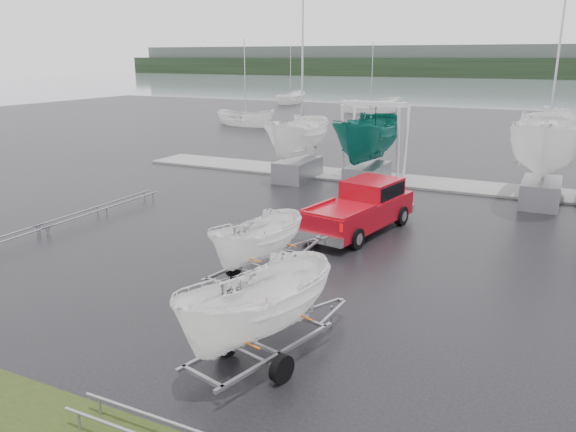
{
  "coord_description": "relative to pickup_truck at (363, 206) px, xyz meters",
  "views": [
    {
      "loc": [
        7.88,
        -15.79,
        6.39
      ],
      "look_at": [
        -0.15,
        0.56,
        1.2
      ],
      "focal_mm": 35.0,
      "sensor_mm": 36.0,
      "label": 1
    }
  ],
  "objects": [
    {
      "name": "far_hill",
      "position": [
        -1.41,
        174.15,
        4.04
      ],
      "size": [
        300.0,
        6.0,
        10.0
      ],
      "primitive_type": "cube",
      "color": "#4C5651",
      "rests_on": "ground"
    },
    {
      "name": "dock",
      "position": [
        -1.41,
        9.15,
        -0.91
      ],
      "size": [
        30.0,
        3.0,
        0.12
      ],
      "primitive_type": "cube",
      "color": "gray",
      "rests_on": "ground"
    },
    {
      "name": "ground_plane",
      "position": [
        -1.41,
        -3.85,
        -0.96
      ],
      "size": [
        120.0,
        120.0,
        0.0
      ],
      "primitive_type": "plane",
      "color": "black",
      "rests_on": "ground"
    },
    {
      "name": "moored_boat_4",
      "position": [
        -28.47,
        52.31,
        -0.96
      ],
      "size": [
        2.64,
        2.71,
        11.45
      ],
      "rotation": [
        0.0,
        0.0,
        3.13
      ],
      "color": "white",
      "rests_on": "ground"
    },
    {
      "name": "moored_boat_0",
      "position": [
        -20.96,
        27.06,
        -0.96
      ],
      "size": [
        2.92,
        2.86,
        11.34
      ],
      "rotation": [
        0.0,
        0.0,
        1.42
      ],
      "color": "white",
      "rests_on": "ground"
    },
    {
      "name": "treeline",
      "position": [
        -1.41,
        166.15,
        2.04
      ],
      "size": [
        300.0,
        8.0,
        6.0
      ],
      "primitive_type": "cube",
      "color": "black",
      "rests_on": "ground"
    },
    {
      "name": "trailer_parked",
      "position": [
        1.2,
        -10.27,
        1.67
      ],
      "size": [
        2.03,
        3.78,
        4.85
      ],
      "rotation": [
        0.0,
        0.0,
        -0.25
      ],
      "color": "gray",
      "rests_on": "ground"
    },
    {
      "name": "trailer_hitched",
      "position": [
        -1.11,
        -6.17,
        1.37
      ],
      "size": [
        1.87,
        3.75,
        4.28
      ],
      "rotation": [
        0.0,
        0.0,
        -0.18
      ],
      "color": "gray",
      "rests_on": "ground"
    },
    {
      "name": "lake",
      "position": [
        -1.41,
        96.15,
        -0.97
      ],
      "size": [
        300.0,
        300.0,
        0.0
      ],
      "primitive_type": "plane",
      "color": "gray",
      "rests_on": "ground"
    },
    {
      "name": "keelboat_1",
      "position": [
        -2.27,
        7.35,
        3.03
      ],
      "size": [
        2.51,
        3.2,
        7.78
      ],
      "color": "gray",
      "rests_on": "ground"
    },
    {
      "name": "boat_hoist",
      "position": [
        -2.53,
        9.15,
        1.71
      ],
      "size": [
        3.3,
        2.18,
        4.12
      ],
      "color": "silver",
      "rests_on": "ground"
    },
    {
      "name": "mast_rack_0",
      "position": [
        -10.41,
        -2.85,
        -0.61
      ],
      "size": [
        0.56,
        6.5,
        0.06
      ],
      "rotation": [
        0.0,
        0.0,
        1.57
      ],
      "color": "gray",
      "rests_on": "ground"
    },
    {
      "name": "moored_boat_1",
      "position": [
        -14.28,
        44.71,
        -0.96
      ],
      "size": [
        3.89,
        3.87,
        11.66
      ],
      "rotation": [
        0.0,
        0.0,
        2.16
      ],
      "color": "white",
      "rests_on": "ground"
    },
    {
      "name": "keelboat_2",
      "position": [
        5.87,
        7.15,
        3.69
      ],
      "size": [
        2.93,
        3.2,
        11.11
      ],
      "color": "gray",
      "rests_on": "ground"
    },
    {
      "name": "pickup_truck",
      "position": [
        0.0,
        0.0,
        0.0
      ],
      "size": [
        2.84,
        5.81,
        1.85
      ],
      "rotation": [
        0.0,
        0.0,
        -0.18
      ],
      "color": "maroon",
      "rests_on": "ground"
    },
    {
      "name": "keelboat_0",
      "position": [
        -6.09,
        7.15,
        2.59
      ],
      "size": [
        2.25,
        3.2,
        10.41
      ],
      "color": "gray",
      "rests_on": "ground"
    }
  ]
}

